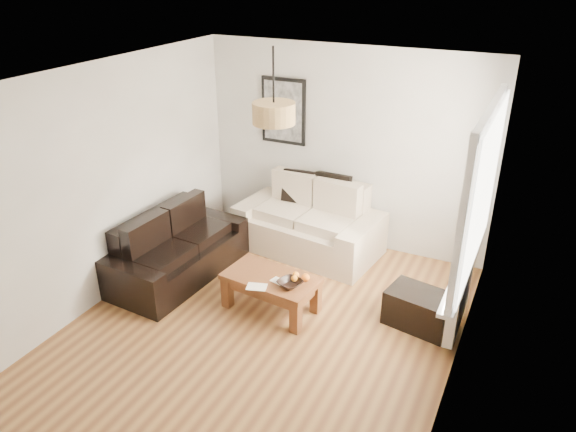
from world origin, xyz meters
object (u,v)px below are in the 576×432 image
at_px(loveseat_cream, 309,218).
at_px(coffee_table, 271,293).
at_px(sofa_leather, 178,247).
at_px(ottoman, 420,309).

distance_m(loveseat_cream, coffee_table, 1.46).
relative_size(loveseat_cream, sofa_leather, 1.02).
relative_size(sofa_leather, coffee_table, 1.75).
bearing_deg(ottoman, loveseat_cream, 149.79).
bearing_deg(sofa_leather, ottoman, -80.85).
xyz_separation_m(sofa_leather, ottoman, (2.88, 0.27, -0.19)).
bearing_deg(sofa_leather, coffee_table, -92.63).
height_order(sofa_leather, coffee_table, sofa_leather).
height_order(loveseat_cream, sofa_leather, loveseat_cream).
bearing_deg(sofa_leather, loveseat_cream, -38.49).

